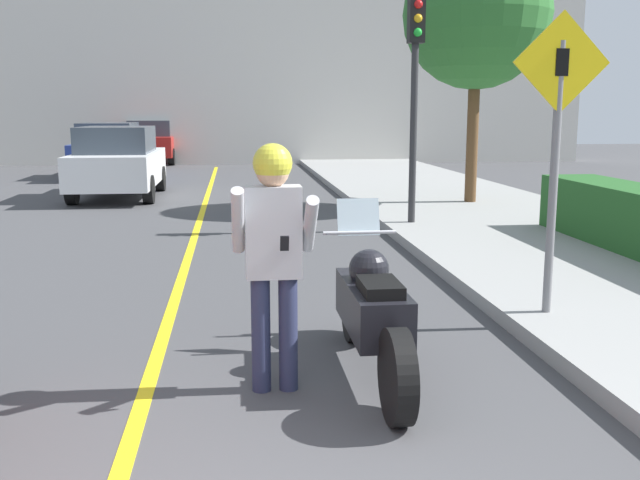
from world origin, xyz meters
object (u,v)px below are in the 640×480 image
motorcycle (372,312)px  parked_car_blue (110,150)px  parked_car_white (118,162)px  parked_car_red (152,141)px  traffic_light (415,67)px  crossing_sign (557,136)px  street_tree (477,15)px  person_biker (274,240)px

motorcycle → parked_car_blue: bearing=105.4°
parked_car_white → parked_car_red: 11.53m
traffic_light → parked_car_blue: 13.18m
motorcycle → parked_car_blue: parked_car_blue is taller
crossing_sign → parked_car_blue: (-6.78, 16.68, -0.96)m
street_tree → parked_car_red: (-8.14, 14.43, -3.09)m
motorcycle → traffic_light: 7.26m
traffic_light → parked_car_blue: traffic_light is taller
parked_car_blue → person_biker: bearing=-77.0°
person_biker → traffic_light: size_ratio=0.49×
person_biker → crossing_sign: (2.66, 1.25, 0.69)m
street_tree → parked_car_white: bearing=159.2°
parked_car_white → person_biker: bearing=-76.3°
motorcycle → parked_car_blue: size_ratio=0.57×
parked_car_blue → parked_car_red: bearing=83.9°
traffic_light → parked_car_white: traffic_light is taller
person_biker → parked_car_red: person_biker is taller
crossing_sign → street_tree: 8.72m
crossing_sign → traffic_light: size_ratio=0.74×
person_biker → parked_car_red: 24.15m
crossing_sign → parked_car_blue: crossing_sign is taller
person_biker → parked_car_white: person_biker is taller
person_biker → traffic_light: 7.54m
motorcycle → street_tree: bearing=67.2°
street_tree → parked_car_white: (-7.67, 2.91, -3.09)m
motorcycle → parked_car_blue: (-4.89, 17.71, 0.34)m
parked_car_white → parked_car_blue: bearing=101.3°
parked_car_blue → street_tree: bearing=-43.9°
person_biker → parked_car_red: size_ratio=0.43×
parked_car_blue → crossing_sign: bearing=-67.9°
traffic_light → crossing_sign: bearing=-90.8°
traffic_light → parked_car_white: size_ratio=0.89×
parked_car_red → parked_car_white: bearing=-87.7°
parked_car_blue → traffic_light: bearing=-58.3°
motorcycle → crossing_sign: size_ratio=0.87×
motorcycle → crossing_sign: 2.52m
motorcycle → person_biker: (-0.77, -0.22, 0.62)m
motorcycle → street_tree: size_ratio=0.45×
motorcycle → street_tree: (3.89, 9.25, 3.43)m
person_biker → parked_car_white: bearing=103.7°
parked_car_red → person_biker: bearing=-81.7°
street_tree → parked_car_red: size_ratio=1.26×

